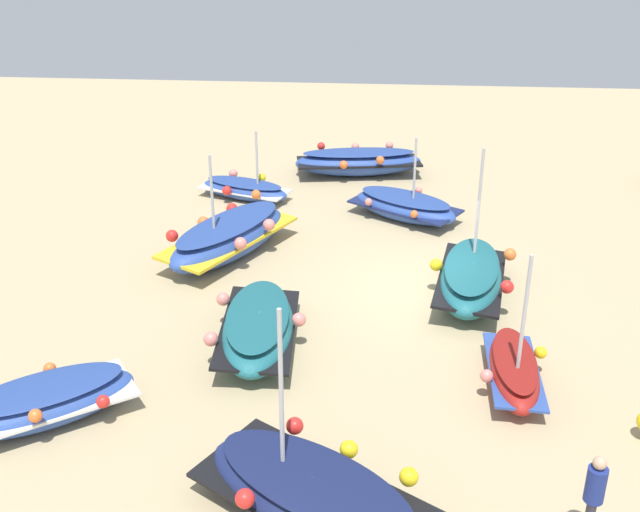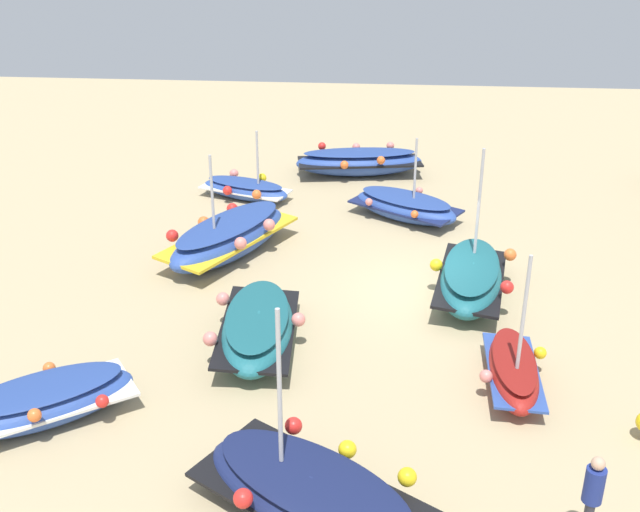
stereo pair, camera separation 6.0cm
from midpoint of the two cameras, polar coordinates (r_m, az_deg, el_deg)
ground_plane at (r=21.01m, az=7.88°, el=-2.64°), size 52.21×52.21×0.00m
fishing_boat_0 at (r=22.85m, az=-6.66°, el=1.45°), size 5.13×3.74×3.31m
fishing_boat_1 at (r=16.70m, az=-19.65°, el=-10.06°), size 3.33×3.82×0.88m
fishing_boat_2 at (r=13.58m, az=-0.46°, el=-17.22°), size 3.88×4.69×3.87m
fishing_boat_3 at (r=18.17m, az=-4.54°, el=-5.29°), size 4.10×2.29×1.03m
fishing_boat_4 at (r=27.43m, az=-5.50°, el=4.98°), size 2.25×3.53×2.53m
fishing_boat_5 at (r=20.71m, az=11.21°, el=-1.60°), size 4.33×2.41×3.94m
fishing_boat_6 at (r=17.26m, az=14.20°, el=-8.18°), size 3.09×1.56×3.34m
fishing_boat_7 at (r=25.62m, az=6.40°, el=3.69°), size 3.30×3.97×2.82m
fishing_boat_8 at (r=29.78m, az=2.98°, el=7.01°), size 2.75×5.09×1.12m
person_walking at (r=13.53m, az=19.63°, el=-16.31°), size 0.32×0.32×1.74m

